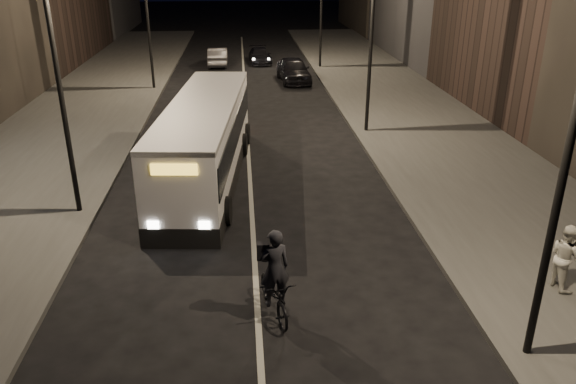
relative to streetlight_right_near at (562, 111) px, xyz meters
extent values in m
plane|color=black|center=(-5.33, 4.00, -5.36)|extent=(180.00, 180.00, 0.00)
cube|color=#3C3C39|center=(3.17, 18.00, -5.28)|extent=(7.00, 70.00, 0.16)
cube|color=#3C3C39|center=(-13.83, 18.00, -5.28)|extent=(7.00, 70.00, 0.16)
cylinder|color=black|center=(0.27, 0.00, -1.20)|extent=(0.16, 0.16, 8.00)
cylinder|color=black|center=(0.27, 16.00, -1.20)|extent=(0.16, 0.16, 8.00)
cylinder|color=black|center=(0.27, 32.00, -1.20)|extent=(0.16, 0.16, 8.00)
cylinder|color=black|center=(-10.93, 8.00, -1.20)|extent=(0.16, 0.16, 8.00)
cylinder|color=black|center=(-10.93, 26.00, -1.20)|extent=(0.16, 0.16, 8.00)
cube|color=white|center=(-6.93, 10.84, -3.90)|extent=(3.29, 11.11, 2.92)
cube|color=black|center=(-6.93, 10.84, -3.49)|extent=(3.32, 10.75, 1.05)
cube|color=white|center=(-6.93, 10.84, -2.49)|extent=(3.30, 11.11, 0.16)
cube|color=gold|center=(-7.44, 5.39, -2.90)|extent=(1.28, 0.23, 0.32)
cylinder|color=black|center=(-8.42, 7.13, -4.91)|extent=(0.40, 0.94, 0.91)
cylinder|color=black|center=(-6.15, 6.92, -4.91)|extent=(0.40, 0.94, 0.91)
cylinder|color=black|center=(-7.75, 14.40, -4.91)|extent=(0.40, 0.94, 0.91)
cylinder|color=black|center=(-5.48, 14.19, -4.91)|extent=(0.40, 0.94, 0.91)
imported|color=black|center=(-4.93, 2.04, -4.83)|extent=(1.16, 2.12, 1.05)
imported|color=black|center=(-4.93, 1.84, -4.01)|extent=(0.79, 0.62, 1.92)
imported|color=beige|center=(2.27, 2.34, -4.35)|extent=(0.73, 0.89, 1.71)
imported|color=black|center=(-2.09, 27.63, -4.58)|extent=(2.20, 4.70, 1.56)
imported|color=#3F3F42|center=(-7.21, 33.83, -4.70)|extent=(1.41, 4.04, 1.33)
imported|color=black|center=(-4.02, 34.58, -4.80)|extent=(1.81, 3.95, 1.12)
camera|label=1|loc=(-5.54, -9.07, 2.55)|focal=35.00mm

